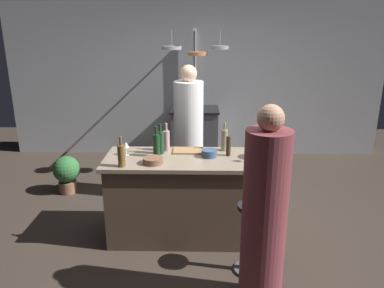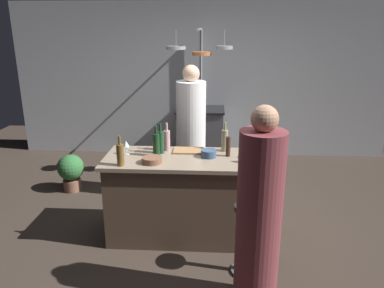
% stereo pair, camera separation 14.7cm
% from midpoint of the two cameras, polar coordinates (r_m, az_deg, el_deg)
% --- Properties ---
extents(ground_plane, '(9.00, 9.00, 0.00)m').
position_cam_midpoint_polar(ground_plane, '(4.22, -1.07, -13.70)').
color(ground_plane, '#382D26').
extents(back_wall, '(6.40, 0.16, 2.60)m').
position_cam_midpoint_polar(back_wall, '(6.52, -0.19, 9.69)').
color(back_wall, '#B2B7BC').
rests_on(back_wall, ground_plane).
extents(kitchen_island, '(1.80, 0.72, 0.90)m').
position_cam_midpoint_polar(kitchen_island, '(4.00, -1.10, -8.15)').
color(kitchen_island, brown).
rests_on(kitchen_island, ground_plane).
extents(stove_range, '(0.80, 0.64, 0.89)m').
position_cam_midpoint_polar(stove_range, '(6.30, -0.27, 1.49)').
color(stove_range, '#47474C').
rests_on(stove_range, ground_plane).
extents(chef, '(0.37, 0.37, 1.75)m').
position_cam_midpoint_polar(chef, '(4.76, -1.41, 0.73)').
color(chef, white).
rests_on(chef, ground_plane).
extents(bar_stool_right, '(0.28, 0.28, 0.68)m').
position_cam_midpoint_polar(bar_stool_right, '(3.52, 7.74, -13.67)').
color(bar_stool_right, '#4C4C51').
rests_on(bar_stool_right, ground_plane).
extents(guest_right, '(0.35, 0.35, 1.67)m').
position_cam_midpoint_polar(guest_right, '(2.98, 9.59, -11.03)').
color(guest_right, brown).
rests_on(guest_right, ground_plane).
extents(overhead_pot_rack, '(0.90, 1.33, 2.17)m').
position_cam_midpoint_polar(overhead_pot_rack, '(5.56, -0.39, 12.36)').
color(overhead_pot_rack, gray).
rests_on(overhead_pot_rack, ground_plane).
extents(potted_plant, '(0.36, 0.36, 0.52)m').
position_cam_midpoint_polar(potted_plant, '(5.38, -19.41, -4.08)').
color(potted_plant, brown).
rests_on(potted_plant, ground_plane).
extents(cutting_board, '(0.32, 0.22, 0.02)m').
position_cam_midpoint_polar(cutting_board, '(4.02, -1.62, -1.03)').
color(cutting_board, '#997047').
rests_on(cutting_board, kitchen_island).
extents(pepper_mill, '(0.05, 0.05, 0.21)m').
position_cam_midpoint_polar(pepper_mill, '(3.87, 4.51, -0.32)').
color(pepper_mill, '#382319').
rests_on(pepper_mill, kitchen_island).
extents(wine_bottle_green, '(0.07, 0.07, 0.32)m').
position_cam_midpoint_polar(wine_bottle_green, '(3.94, -5.92, 0.29)').
color(wine_bottle_green, '#193D23').
rests_on(wine_bottle_green, kitchen_island).
extents(wine_bottle_amber, '(0.07, 0.07, 0.30)m').
position_cam_midpoint_polar(wine_bottle_amber, '(3.63, -11.91, -1.70)').
color(wine_bottle_amber, brown).
rests_on(wine_bottle_amber, kitchen_island).
extents(wine_bottle_white, '(0.07, 0.07, 0.32)m').
position_cam_midpoint_polar(wine_bottle_white, '(4.02, 3.93, 0.68)').
color(wine_bottle_white, gray).
rests_on(wine_bottle_white, kitchen_island).
extents(wine_bottle_red, '(0.07, 0.07, 0.32)m').
position_cam_midpoint_polar(wine_bottle_red, '(3.86, -6.55, -0.14)').
color(wine_bottle_red, '#143319').
rests_on(wine_bottle_red, kitchen_island).
extents(wine_bottle_rose, '(0.07, 0.07, 0.31)m').
position_cam_midpoint_polar(wine_bottle_rose, '(4.03, -4.98, 0.60)').
color(wine_bottle_rose, '#B78C8E').
rests_on(wine_bottle_rose, kitchen_island).
extents(wine_glass_near_right_guest, '(0.07, 0.07, 0.15)m').
position_cam_midpoint_polar(wine_glass_near_right_guest, '(3.95, -11.15, -0.21)').
color(wine_glass_near_right_guest, silver).
rests_on(wine_glass_near_right_guest, kitchen_island).
extents(wine_glass_by_chef, '(0.07, 0.07, 0.15)m').
position_cam_midpoint_polar(wine_glass_by_chef, '(3.71, 7.35, -1.20)').
color(wine_glass_by_chef, silver).
rests_on(wine_glass_by_chef, kitchen_island).
extents(mixing_bowl_blue, '(0.16, 0.16, 0.08)m').
position_cam_midpoint_polar(mixing_bowl_blue, '(3.85, 1.54, -1.44)').
color(mixing_bowl_blue, '#334C6B').
rests_on(mixing_bowl_blue, kitchen_island).
extents(mixing_bowl_wooden, '(0.20, 0.20, 0.06)m').
position_cam_midpoint_polar(mixing_bowl_wooden, '(3.69, -7.14, -2.53)').
color(mixing_bowl_wooden, brown).
rests_on(mixing_bowl_wooden, kitchen_island).
extents(mixing_bowl_ceramic, '(0.20, 0.20, 0.08)m').
position_cam_midpoint_polar(mixing_bowl_ceramic, '(3.87, 8.72, -1.48)').
color(mixing_bowl_ceramic, silver).
rests_on(mixing_bowl_ceramic, kitchen_island).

